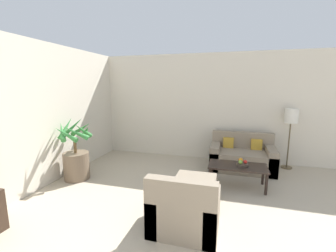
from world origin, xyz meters
TOP-DOWN VIEW (x-y plane):
  - wall_back at (0.00, 6.70)m, footprint 8.52×0.06m
  - potted_palm at (-3.11, 4.59)m, footprint 0.74×0.74m
  - sofa_loveseat at (0.18, 6.11)m, footprint 1.40×0.85m
  - floor_lamp at (1.20, 6.44)m, footprint 0.29×0.29m
  - coffee_table at (0.05, 5.10)m, footprint 1.06×0.54m
  - fruit_bowl at (0.14, 5.11)m, footprint 0.22×0.22m
  - apple_red at (0.19, 5.11)m, footprint 0.07×0.07m
  - apple_green at (0.10, 5.06)m, footprint 0.08×0.08m
  - orange_fruit at (0.11, 5.16)m, footprint 0.09×0.09m
  - armchair at (-0.64, 3.56)m, footprint 0.87×0.79m
  - ottoman at (-0.63, 4.39)m, footprint 0.66×0.56m

SIDE VIEW (x-z plane):
  - ottoman at x=-0.63m, z-range 0.00..0.39m
  - armchair at x=-0.64m, z-range -0.14..0.67m
  - sofa_loveseat at x=0.18m, z-range -0.12..0.68m
  - coffee_table at x=0.05m, z-range 0.16..0.57m
  - fruit_bowl at x=0.14m, z-range 0.42..0.47m
  - potted_palm at x=-3.11m, z-range -0.19..1.08m
  - apple_red at x=0.19m, z-range 0.47..0.53m
  - apple_green at x=0.10m, z-range 0.47..0.54m
  - orange_fruit at x=0.11m, z-range 0.47..0.55m
  - floor_lamp at x=1.20m, z-range 0.45..1.85m
  - wall_back at x=0.00m, z-range 0.00..2.70m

